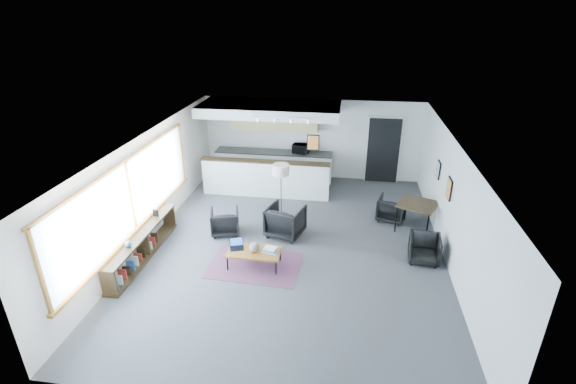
# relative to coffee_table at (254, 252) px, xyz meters

# --- Properties ---
(room) EXTENTS (7.02, 9.02, 2.62)m
(room) POSITION_rel_coffee_table_xyz_m (0.73, 0.96, 0.95)
(room) COLOR #464648
(room) RESTS_ON ground
(window) EXTENTS (0.10, 5.95, 1.66)m
(window) POSITION_rel_coffee_table_xyz_m (-2.73, 0.06, 1.10)
(window) COLOR #8CBFFF
(window) RESTS_ON room
(console) EXTENTS (0.35, 3.00, 0.80)m
(console) POSITION_rel_coffee_table_xyz_m (-2.57, -0.09, -0.03)
(console) COLOR #312211
(console) RESTS_ON floor
(kitchenette) EXTENTS (4.20, 1.96, 2.60)m
(kitchenette) POSITION_rel_coffee_table_xyz_m (-0.47, 4.66, 1.03)
(kitchenette) COLOR white
(kitchenette) RESTS_ON floor
(doorway) EXTENTS (1.10, 0.12, 2.15)m
(doorway) POSITION_rel_coffee_table_xyz_m (3.03, 5.38, 0.72)
(doorway) COLOR black
(doorway) RESTS_ON room
(track_light) EXTENTS (1.60, 0.07, 0.15)m
(track_light) POSITION_rel_coffee_table_xyz_m (0.14, 3.16, 2.18)
(track_light) COLOR silver
(track_light) RESTS_ON room
(wall_art_lower) EXTENTS (0.03, 0.38, 0.48)m
(wall_art_lower) POSITION_rel_coffee_table_xyz_m (4.20, 1.36, 1.20)
(wall_art_lower) COLOR black
(wall_art_lower) RESTS_ON room
(wall_art_upper) EXTENTS (0.03, 0.34, 0.44)m
(wall_art_upper) POSITION_rel_coffee_table_xyz_m (4.20, 2.66, 1.15)
(wall_art_upper) COLOR black
(wall_art_upper) RESTS_ON room
(kilim_rug) EXTENTS (2.07, 1.46, 0.01)m
(kilim_rug) POSITION_rel_coffee_table_xyz_m (-0.00, -0.00, -0.35)
(kilim_rug) COLOR #582D44
(kilim_rug) RESTS_ON floor
(coffee_table) EXTENTS (1.16, 0.63, 0.38)m
(coffee_table) POSITION_rel_coffee_table_xyz_m (0.00, 0.00, 0.00)
(coffee_table) COLOR brown
(coffee_table) RESTS_ON floor
(laptop) EXTENTS (0.36, 0.32, 0.21)m
(laptop) POSITION_rel_coffee_table_xyz_m (-0.42, 0.09, 0.09)
(laptop) COLOR black
(laptop) RESTS_ON coffee_table
(ceramic_pot) EXTENTS (0.23, 0.23, 0.23)m
(ceramic_pot) POSITION_rel_coffee_table_xyz_m (0.02, -0.03, 0.14)
(ceramic_pot) COLOR gray
(ceramic_pot) RESTS_ON coffee_table
(book_stack) EXTENTS (0.37, 0.32, 0.10)m
(book_stack) POSITION_rel_coffee_table_xyz_m (0.36, 0.03, 0.07)
(book_stack) COLOR silver
(book_stack) RESTS_ON coffee_table
(coaster) EXTENTS (0.12, 0.12, 0.01)m
(coaster) POSITION_rel_coffee_table_xyz_m (0.04, -0.17, 0.03)
(coaster) COLOR #E5590C
(coaster) RESTS_ON coffee_table
(armchair_left) EXTENTS (0.83, 0.80, 0.70)m
(armchair_left) POSITION_rel_coffee_table_xyz_m (-1.05, 1.32, 0.00)
(armchair_left) COLOR black
(armchair_left) RESTS_ON floor
(armchair_right) EXTENTS (1.02, 0.98, 0.86)m
(armchair_right) POSITION_rel_coffee_table_xyz_m (0.48, 1.45, 0.08)
(armchair_right) COLOR black
(armchair_right) RESTS_ON floor
(floor_lamp) EXTENTS (0.45, 0.45, 1.52)m
(floor_lamp) POSITION_rel_coffee_table_xyz_m (0.21, 2.40, 0.97)
(floor_lamp) COLOR black
(floor_lamp) RESTS_ON floor
(dining_table) EXTENTS (1.16, 1.16, 0.74)m
(dining_table) POSITION_rel_coffee_table_xyz_m (3.73, 2.19, 0.33)
(dining_table) COLOR #312211
(dining_table) RESTS_ON floor
(dining_chair_near) EXTENTS (0.62, 0.58, 0.58)m
(dining_chair_near) POSITION_rel_coffee_table_xyz_m (3.73, 0.74, -0.06)
(dining_chair_near) COLOR black
(dining_chair_near) RESTS_ON floor
(dining_chair_far) EXTENTS (0.71, 0.68, 0.60)m
(dining_chair_far) POSITION_rel_coffee_table_xyz_m (3.15, 2.66, -0.05)
(dining_chair_far) COLOR black
(dining_chair_far) RESTS_ON floor
(microwave) EXTENTS (0.54, 0.35, 0.35)m
(microwave) POSITION_rel_coffee_table_xyz_m (0.41, 5.11, 0.75)
(microwave) COLOR black
(microwave) RESTS_ON kitchenette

